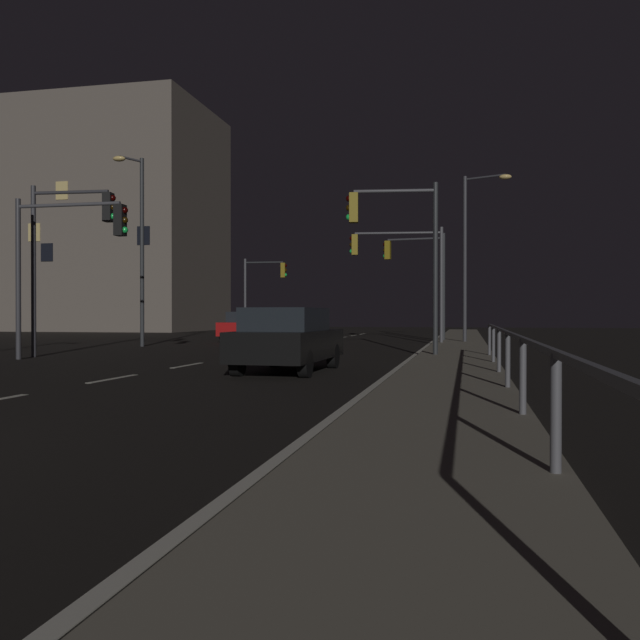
{
  "coord_description": "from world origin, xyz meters",
  "views": [
    {
      "loc": [
        7.56,
        -4.38,
        1.4
      ],
      "look_at": [
        0.95,
        25.82,
        1.17
      ],
      "focal_mm": 37.79,
      "sensor_mm": 36.0,
      "label": 1
    }
  ],
  "objects_px": {
    "traffic_light_far_left": "(417,266)",
    "street_lamp_corner": "(472,242)",
    "car": "(288,339)",
    "traffic_light_near_left": "(398,236)",
    "traffic_light_overhead_east": "(263,282)",
    "traffic_light_near_right": "(66,245)",
    "car_oncoming": "(246,326)",
    "traffic_light_far_right": "(401,261)",
    "street_lamp_across_street": "(138,236)",
    "building_distant": "(96,222)",
    "traffic_light_mid_right": "(67,238)"
  },
  "relations": [
    {
      "from": "traffic_light_near_right",
      "to": "car_oncoming",
      "type": "bearing_deg",
      "value": 87.8
    },
    {
      "from": "traffic_light_far_right",
      "to": "traffic_light_overhead_east",
      "type": "xyz_separation_m",
      "value": [
        -10.01,
        10.89,
        -0.37
      ]
    },
    {
      "from": "traffic_light_far_left",
      "to": "street_lamp_corner",
      "type": "xyz_separation_m",
      "value": [
        2.7,
        -1.97,
        0.95
      ]
    },
    {
      "from": "car",
      "to": "traffic_light_near_left",
      "type": "relative_size",
      "value": 0.81
    },
    {
      "from": "traffic_light_far_left",
      "to": "street_lamp_across_street",
      "type": "bearing_deg",
      "value": -147.88
    },
    {
      "from": "traffic_light_overhead_east",
      "to": "street_lamp_corner",
      "type": "xyz_separation_m",
      "value": [
        13.24,
        -9.5,
        1.31
      ]
    },
    {
      "from": "street_lamp_across_street",
      "to": "traffic_light_near_left",
      "type": "bearing_deg",
      "value": -25.24
    },
    {
      "from": "traffic_light_overhead_east",
      "to": "traffic_light_mid_right",
      "type": "distance_m",
      "value": 22.22
    },
    {
      "from": "car_oncoming",
      "to": "traffic_light_far_right",
      "type": "distance_m",
      "value": 9.56
    },
    {
      "from": "traffic_light_overhead_east",
      "to": "traffic_light_far_left",
      "type": "bearing_deg",
      "value": -35.56
    },
    {
      "from": "traffic_light_far_right",
      "to": "building_distant",
      "type": "bearing_deg",
      "value": 140.46
    },
    {
      "from": "traffic_light_overhead_east",
      "to": "traffic_light_near_right",
      "type": "xyz_separation_m",
      "value": [
        0.89,
        -23.46,
        0.03
      ]
    },
    {
      "from": "car",
      "to": "street_lamp_across_street",
      "type": "relative_size",
      "value": 0.53
    },
    {
      "from": "car",
      "to": "traffic_light_far_left",
      "type": "bearing_deg",
      "value": 84.52
    },
    {
      "from": "car",
      "to": "traffic_light_near_left",
      "type": "distance_m",
      "value": 6.86
    },
    {
      "from": "traffic_light_mid_right",
      "to": "traffic_light_far_right",
      "type": "bearing_deg",
      "value": 48.82
    },
    {
      "from": "traffic_light_overhead_east",
      "to": "traffic_light_mid_right",
      "type": "xyz_separation_m",
      "value": [
        0.11,
        -22.21,
        0.41
      ]
    },
    {
      "from": "traffic_light_near_left",
      "to": "street_lamp_across_street",
      "type": "relative_size",
      "value": 0.66
    },
    {
      "from": "car",
      "to": "street_lamp_corner",
      "type": "distance_m",
      "value": 17.81
    },
    {
      "from": "traffic_light_far_right",
      "to": "traffic_light_overhead_east",
      "type": "relative_size",
      "value": 1.04
    },
    {
      "from": "traffic_light_near_left",
      "to": "car_oncoming",
      "type": "bearing_deg",
      "value": 126.46
    },
    {
      "from": "traffic_light_far_right",
      "to": "traffic_light_near_left",
      "type": "xyz_separation_m",
      "value": [
        0.83,
        -9.63,
        0.04
      ]
    },
    {
      "from": "car_oncoming",
      "to": "traffic_light_far_right",
      "type": "xyz_separation_m",
      "value": [
        8.53,
        -3.04,
        3.08
      ]
    },
    {
      "from": "traffic_light_far_left",
      "to": "street_lamp_across_street",
      "type": "distance_m",
      "value": 13.83
    },
    {
      "from": "street_lamp_corner",
      "to": "car",
      "type": "bearing_deg",
      "value": -105.03
    },
    {
      "from": "traffic_light_far_right",
      "to": "traffic_light_near_right",
      "type": "bearing_deg",
      "value": -125.98
    },
    {
      "from": "traffic_light_far_left",
      "to": "building_distant",
      "type": "distance_m",
      "value": 38.53
    },
    {
      "from": "traffic_light_mid_right",
      "to": "street_lamp_corner",
      "type": "relative_size",
      "value": 0.73
    },
    {
      "from": "traffic_light_mid_right",
      "to": "building_distant",
      "type": "bearing_deg",
      "value": 119.47
    },
    {
      "from": "car",
      "to": "traffic_light_overhead_east",
      "type": "height_order",
      "value": "traffic_light_overhead_east"
    },
    {
      "from": "car",
      "to": "traffic_light_near_left",
      "type": "bearing_deg",
      "value": 69.9
    },
    {
      "from": "street_lamp_across_street",
      "to": "traffic_light_far_left",
      "type": "bearing_deg",
      "value": 32.12
    },
    {
      "from": "car",
      "to": "traffic_light_far_right",
      "type": "xyz_separation_m",
      "value": [
        1.27,
        15.37,
        3.08
      ]
    },
    {
      "from": "traffic_light_far_left",
      "to": "building_distant",
      "type": "bearing_deg",
      "value": 144.86
    },
    {
      "from": "traffic_light_near_right",
      "to": "traffic_light_overhead_east",
      "type": "bearing_deg",
      "value": 92.16
    },
    {
      "from": "traffic_light_far_left",
      "to": "street_lamp_corner",
      "type": "relative_size",
      "value": 0.69
    },
    {
      "from": "car_oncoming",
      "to": "traffic_light_near_left",
      "type": "height_order",
      "value": "traffic_light_near_left"
    },
    {
      "from": "traffic_light_near_left",
      "to": "traffic_light_mid_right",
      "type": "bearing_deg",
      "value": -171.04
    },
    {
      "from": "traffic_light_overhead_east",
      "to": "car",
      "type": "bearing_deg",
      "value": -71.58
    },
    {
      "from": "traffic_light_overhead_east",
      "to": "building_distant",
      "type": "height_order",
      "value": "building_distant"
    },
    {
      "from": "street_lamp_corner",
      "to": "street_lamp_across_street",
      "type": "xyz_separation_m",
      "value": [
        -14.38,
        -5.37,
        0.05
      ]
    },
    {
      "from": "car_oncoming",
      "to": "street_lamp_corner",
      "type": "xyz_separation_m",
      "value": [
        11.76,
        -1.65,
        4.03
      ]
    },
    {
      "from": "traffic_light_near_left",
      "to": "traffic_light_near_right",
      "type": "xyz_separation_m",
      "value": [
        -9.96,
        -2.94,
        -0.38
      ]
    },
    {
      "from": "car_oncoming",
      "to": "traffic_light_far_left",
      "type": "height_order",
      "value": "traffic_light_far_left"
    },
    {
      "from": "car",
      "to": "traffic_light_near_right",
      "type": "xyz_separation_m",
      "value": [
        -7.86,
        2.79,
        2.74
      ]
    },
    {
      "from": "car",
      "to": "traffic_light_far_right",
      "type": "height_order",
      "value": "traffic_light_far_right"
    },
    {
      "from": "traffic_light_overhead_east",
      "to": "street_lamp_corner",
      "type": "height_order",
      "value": "street_lamp_corner"
    },
    {
      "from": "traffic_light_far_right",
      "to": "traffic_light_near_left",
      "type": "relative_size",
      "value": 0.97
    },
    {
      "from": "traffic_light_near_left",
      "to": "building_distant",
      "type": "relative_size",
      "value": 0.26
    },
    {
      "from": "traffic_light_overhead_east",
      "to": "street_lamp_corner",
      "type": "bearing_deg",
      "value": -35.67
    }
  ]
}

